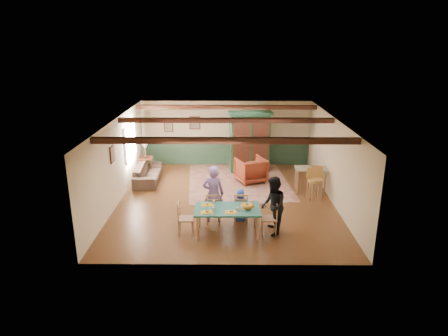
{
  "coord_description": "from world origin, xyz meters",
  "views": [
    {
      "loc": [
        0.06,
        -12.31,
        5.11
      ],
      "look_at": [
        -0.05,
        -0.1,
        1.15
      ],
      "focal_mm": 32.0,
      "sensor_mm": 36.0,
      "label": 1
    }
  ],
  "objects_px": {
    "counter_table": "(310,180)",
    "dining_chair_end_right": "(269,218)",
    "person_woman": "(273,206)",
    "table_lamp": "(145,150)",
    "sofa": "(148,173)",
    "bar_stool_right": "(317,183)",
    "cat": "(248,207)",
    "armoire": "(250,142)",
    "dining_chair_end_left": "(186,218)",
    "bar_stool_left": "(313,185)",
    "dining_table": "(227,221)",
    "end_table": "(146,166)",
    "person_child": "(241,205)",
    "dining_chair_far_right": "(241,207)",
    "armchair": "(251,170)",
    "person_man": "(213,194)",
    "dining_chair_far_left": "(213,207)"
  },
  "relations": [
    {
      "from": "dining_chair_end_right",
      "to": "end_table",
      "type": "distance_m",
      "value": 6.69
    },
    {
      "from": "dining_chair_end_left",
      "to": "dining_chair_end_right",
      "type": "height_order",
      "value": "same"
    },
    {
      "from": "cat",
      "to": "armchair",
      "type": "height_order",
      "value": "armchair"
    },
    {
      "from": "person_child",
      "to": "cat",
      "type": "height_order",
      "value": "person_child"
    },
    {
      "from": "dining_chair_end_right",
      "to": "cat",
      "type": "xyz_separation_m",
      "value": [
        -0.59,
        -0.11,
        0.36
      ]
    },
    {
      "from": "dining_table",
      "to": "cat",
      "type": "xyz_separation_m",
      "value": [
        0.54,
        -0.09,
        0.46
      ]
    },
    {
      "from": "table_lamp",
      "to": "counter_table",
      "type": "distance_m",
      "value": 6.42
    },
    {
      "from": "end_table",
      "to": "bar_stool_left",
      "type": "height_order",
      "value": "bar_stool_left"
    },
    {
      "from": "dining_table",
      "to": "dining_chair_far_right",
      "type": "relative_size",
      "value": 1.89
    },
    {
      "from": "dining_chair_far_left",
      "to": "dining_chair_far_right",
      "type": "distance_m",
      "value": 0.79
    },
    {
      "from": "dining_table",
      "to": "table_lamp",
      "type": "xyz_separation_m",
      "value": [
        -3.22,
        5.1,
        0.61
      ]
    },
    {
      "from": "dining_chair_end_left",
      "to": "counter_table",
      "type": "xyz_separation_m",
      "value": [
        3.99,
        3.12,
        -0.02
      ]
    },
    {
      "from": "sofa",
      "to": "bar_stool_right",
      "type": "height_order",
      "value": "bar_stool_right"
    },
    {
      "from": "armchair",
      "to": "dining_chair_far_left",
      "type": "bearing_deg",
      "value": 47.26
    },
    {
      "from": "dining_chair_far_right",
      "to": "dining_chair_end_left",
      "type": "distance_m",
      "value": 1.69
    },
    {
      "from": "dining_chair_end_right",
      "to": "person_child",
      "type": "bearing_deg",
      "value": -136.85
    },
    {
      "from": "dining_chair_end_left",
      "to": "armoire",
      "type": "height_order",
      "value": "armoire"
    },
    {
      "from": "sofa",
      "to": "dining_chair_far_right",
      "type": "bearing_deg",
      "value": -138.65
    },
    {
      "from": "dining_table",
      "to": "dining_chair_end_right",
      "type": "bearing_deg",
      "value": 0.84
    },
    {
      "from": "dining_chair_far_right",
      "to": "person_man",
      "type": "relative_size",
      "value": 0.55
    },
    {
      "from": "counter_table",
      "to": "dining_chair_far_left",
      "type": "bearing_deg",
      "value": -143.67
    },
    {
      "from": "table_lamp",
      "to": "bar_stool_right",
      "type": "xyz_separation_m",
      "value": [
        6.17,
        -2.62,
        -0.42
      ]
    },
    {
      "from": "dining_chair_end_left",
      "to": "dining_table",
      "type": "bearing_deg",
      "value": -90.0
    },
    {
      "from": "dining_chair_end_right",
      "to": "person_man",
      "type": "height_order",
      "value": "person_man"
    },
    {
      "from": "dining_chair_far_left",
      "to": "counter_table",
      "type": "relative_size",
      "value": 0.88
    },
    {
      "from": "dining_chair_far_left",
      "to": "dining_chair_end_left",
      "type": "height_order",
      "value": "same"
    },
    {
      "from": "dining_chair_end_left",
      "to": "person_man",
      "type": "xyz_separation_m",
      "value": [
        0.73,
        0.8,
        0.38
      ]
    },
    {
      "from": "armchair",
      "to": "dining_chair_end_right",
      "type": "bearing_deg",
      "value": 70.92
    },
    {
      "from": "dining_chair_far_right",
      "to": "bar_stool_right",
      "type": "relative_size",
      "value": 0.83
    },
    {
      "from": "person_man",
      "to": "counter_table",
      "type": "height_order",
      "value": "person_man"
    },
    {
      "from": "dining_chair_end_right",
      "to": "armchair",
      "type": "bearing_deg",
      "value": -177.24
    },
    {
      "from": "dining_chair_far_right",
      "to": "counter_table",
      "type": "xyz_separation_m",
      "value": [
        2.48,
        2.39,
        -0.02
      ]
    },
    {
      "from": "cat",
      "to": "table_lamp",
      "type": "height_order",
      "value": "table_lamp"
    },
    {
      "from": "dining_table",
      "to": "bar_stool_left",
      "type": "distance_m",
      "value": 3.75
    },
    {
      "from": "end_table",
      "to": "dining_chair_far_right",
      "type": "bearing_deg",
      "value": -50.56
    },
    {
      "from": "cat",
      "to": "bar_stool_left",
      "type": "bearing_deg",
      "value": 47.31
    },
    {
      "from": "cat",
      "to": "end_table",
      "type": "distance_m",
      "value": 6.43
    },
    {
      "from": "person_woman",
      "to": "table_lamp",
      "type": "relative_size",
      "value": 2.65
    },
    {
      "from": "counter_table",
      "to": "dining_chair_end_right",
      "type": "bearing_deg",
      "value": -119.19
    },
    {
      "from": "dining_table",
      "to": "cat",
      "type": "bearing_deg",
      "value": -9.47
    },
    {
      "from": "person_man",
      "to": "end_table",
      "type": "distance_m",
      "value": 5.17
    },
    {
      "from": "dining_chair_far_left",
      "to": "person_child",
      "type": "bearing_deg",
      "value": -174.29
    },
    {
      "from": "dining_chair_end_left",
      "to": "person_child",
      "type": "relative_size",
      "value": 0.95
    },
    {
      "from": "armoire",
      "to": "bar_stool_left",
      "type": "height_order",
      "value": "armoire"
    },
    {
      "from": "sofa",
      "to": "bar_stool_left",
      "type": "bearing_deg",
      "value": -109.48
    },
    {
      "from": "person_man",
      "to": "cat",
      "type": "xyz_separation_m",
      "value": [
        0.95,
        -0.87,
        -0.02
      ]
    },
    {
      "from": "cat",
      "to": "bar_stool_left",
      "type": "height_order",
      "value": "bar_stool_left"
    },
    {
      "from": "dining_table",
      "to": "armchair",
      "type": "bearing_deg",
      "value": 78.28
    },
    {
      "from": "cat",
      "to": "armoire",
      "type": "relative_size",
      "value": 0.15
    },
    {
      "from": "dining_chair_end_right",
      "to": "bar_stool_right",
      "type": "distance_m",
      "value": 3.06
    }
  ]
}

